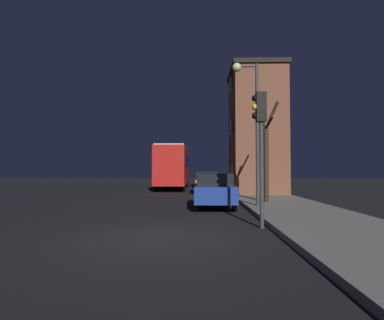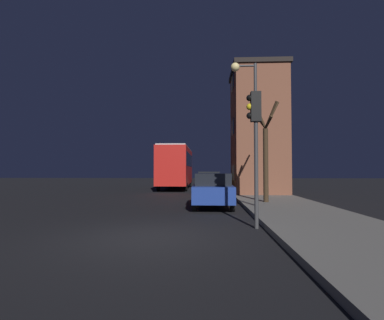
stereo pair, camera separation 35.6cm
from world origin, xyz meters
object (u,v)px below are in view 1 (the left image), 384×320
bare_tree (266,154)px  car_near_lane (214,190)px  streetlamp (250,110)px  traffic_light (260,130)px  car_mid_lane (207,182)px  bus (174,164)px  car_far_lane (204,180)px

bare_tree → car_near_lane: (-2.67, -1.08, -1.73)m
streetlamp → bare_tree: streetlamp is taller
traffic_light → bare_tree: size_ratio=0.81×
streetlamp → car_mid_lane: streetlamp is taller
streetlamp → bus: (-4.75, 14.61, -2.17)m
bare_tree → bus: size_ratio=0.52×
car_mid_lane → car_far_lane: bearing=91.0°
traffic_light → car_mid_lane: size_ratio=0.97×
traffic_light → car_mid_lane: traffic_light is taller
streetlamp → bus: streetlamp is taller
bus → car_near_lane: size_ratio=2.47×
traffic_light → bare_tree: bare_tree is taller
car_mid_lane → car_far_lane: 6.99m
bare_tree → car_far_lane: bearing=100.9°
streetlamp → bus: bearing=108.0°
streetlamp → car_far_lane: bearing=96.3°
car_near_lane → streetlamp: bearing=-17.1°
car_far_lane → bus: bearing=-146.4°
car_near_lane → car_far_lane: car_near_lane is taller
streetlamp → car_near_lane: size_ratio=1.63×
traffic_light → car_near_lane: (-1.17, 4.89, -2.12)m
car_near_lane → car_far_lane: bearing=90.8°
traffic_light → bus: (-4.31, 19.01, -0.66)m
streetlamp → traffic_light: size_ratio=1.57×
car_far_lane → car_mid_lane: bearing=-89.0°
car_mid_lane → car_near_lane: bearing=-89.3°
streetlamp → car_mid_lane: (-1.71, 9.56, -3.62)m
bare_tree → streetlamp: bearing=-124.1°
streetlamp → traffic_light: (-0.44, -4.40, -1.52)m
car_far_lane → bare_tree: bearing=-79.1°
car_mid_lane → car_far_lane: size_ratio=0.94×
bus → car_near_lane: bus is taller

